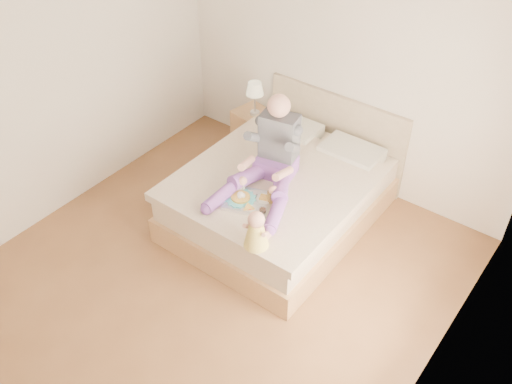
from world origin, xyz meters
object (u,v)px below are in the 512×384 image
Objects in this scene: nightstand at (254,131)px; tray at (250,200)px; adult at (271,159)px; baby at (257,232)px; bed at (284,192)px.

tray is (1.03, -1.41, 0.38)m from nightstand.
adult is at bearing 76.36° from tray.
adult reaches higher than nightstand.
tray is at bearing 131.24° from baby.
baby is at bearing -72.71° from adult.
bed is at bearing 110.20° from baby.
bed is 1.92× the size of adult.
baby reaches higher than nightstand.
bed is 1.28m from nightstand.
tray is (0.03, -0.61, 0.32)m from bed.
nightstand is 2.36m from baby.
tray is 0.58m from baby.
bed is at bearing 75.54° from adult.
nightstand is at bearing 122.51° from adult.
baby is (0.39, -0.41, 0.12)m from tray.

